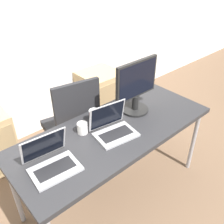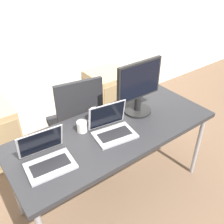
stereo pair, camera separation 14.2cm
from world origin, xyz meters
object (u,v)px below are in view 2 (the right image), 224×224
Objects in this scene: cabinet_right at (108,94)px; coffee_cup_white at (82,127)px; monitor at (139,88)px; laptop_right at (112,128)px; office_chair at (76,131)px; coffee_cup_brown at (95,115)px; laptop_left at (47,158)px.

cabinet_right is 1.49m from coffee_cup_white.
monitor reaches higher than coffee_cup_white.
laptop_right is 0.44m from monitor.
office_chair reaches higher than coffee_cup_white.
coffee_cup_brown is at bearing 94.07° from laptop_right.
laptop_left is (-0.56, -0.63, 0.42)m from office_chair.
monitor reaches higher than laptop_right.
monitor is (0.38, -0.51, 0.61)m from office_chair.
laptop_right is at bearing -85.93° from coffee_cup_brown.
coffee_cup_white is (-0.18, 0.17, -0.00)m from laptop_right.
laptop_left is at bearing -156.12° from coffee_cup_white.
office_chair is 9.05× the size of coffee_cup_brown.
coffee_cup_brown is (-0.02, 0.22, 0.01)m from laptop_right.
office_chair is 0.59m from coffee_cup_brown.
monitor is at bearing -14.62° from coffee_cup_brown.
laptop_right is at bearing -42.93° from coffee_cup_white.
laptop_right is 3.84× the size of coffee_cup_white.
monitor reaches higher than laptop_left.
laptop_left is at bearing -172.60° from monitor.
office_chair is at bearing 48.49° from laptop_left.
office_chair is 0.65m from coffee_cup_white.
monitor is at bearing -52.99° from office_chair.
coffee_cup_white is 0.78× the size of coffee_cup_brown.
office_chair is 0.75m from laptop_right.
laptop_right is at bearing -89.69° from office_chair.
cabinet_right is 1.50m from laptop_right.
laptop_left reaches higher than cabinet_right.
office_chair is at bearing 90.31° from laptop_right.
laptop_left is 3.71× the size of coffee_cup_white.
laptop_left is 2.89× the size of coffee_cup_brown.
laptop_right is 0.22m from coffee_cup_brown.
office_chair is at bearing 88.22° from coffee_cup_brown.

